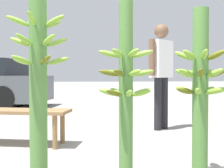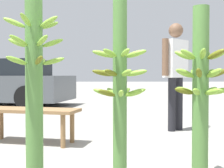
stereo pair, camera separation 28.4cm
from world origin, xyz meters
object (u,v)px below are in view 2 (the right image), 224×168
Objects in this scene: banana_stalk_right at (200,89)px; market_bench at (30,114)px; banana_stalk_left at (34,74)px; vendor_person at (176,66)px; banana_stalk_center at (120,76)px; parked_car at (1,83)px.

banana_stalk_right is 2.31m from market_bench.
banana_stalk_left reaches higher than vendor_person.
banana_stalk_left is at bearing 15.28° from vendor_person.
banana_stalk_center is 2.04m from market_bench.
banana_stalk_right is at bearing 17.36° from banana_stalk_center.
parked_car is at bearing 120.47° from banana_stalk_right.
banana_stalk_left is 2.99m from vendor_person.
parked_car is at bearing -85.98° from vendor_person.
vendor_person is at bearing 37.55° from market_bench.
banana_stalk_left is 1.36m from banana_stalk_right.
vendor_person is (1.00, 2.53, 0.14)m from banana_stalk_center.
vendor_person is at bearing 82.20° from banana_stalk_right.
banana_stalk_center is (0.66, -0.05, -0.01)m from banana_stalk_left.
vendor_person is 0.39× the size of parked_car.
banana_stalk_center reaches higher than market_bench.
banana_stalk_center is 0.73m from banana_stalk_right.
parked_car is (-2.04, 5.03, 0.26)m from market_bench.
banana_stalk_center is 7.37m from parked_car.
vendor_person reaches higher than parked_car.
banana_stalk_center is at bearing -4.70° from banana_stalk_left.
vendor_person is 2.35m from market_bench.
parked_car is at bearing 115.03° from banana_stalk_center.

